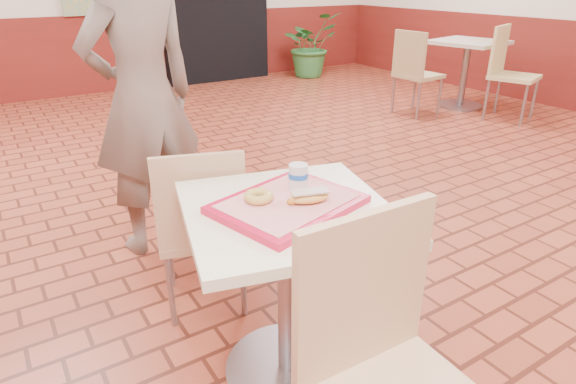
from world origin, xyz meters
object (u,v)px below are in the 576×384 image
customer (143,98)px  long_john_donut (308,197)px  serving_tray (288,204)px  paper_cup (298,176)px  main_table (288,267)px  chair_main_front (387,370)px  chair_second_left (415,69)px  potted_plant (310,45)px  second_table (466,63)px  ring_donut (258,196)px  chair_second_front (508,68)px  chair_main_back (201,224)px

customer → long_john_donut: bearing=85.5°
serving_tray → paper_cup: paper_cup is taller
long_john_donut → serving_tray: bearing=132.6°
main_table → serving_tray: 0.26m
chair_main_front → paper_cup: size_ratio=10.66×
chair_second_left → paper_cup: bearing=123.8°
customer → potted_plant: bearing=-144.8°
main_table → serving_tray: bearing=0.0°
second_table → serving_tray: bearing=-148.4°
main_table → second_table: 4.82m
ring_donut → paper_cup: 0.18m
chair_second_front → main_table: bearing=-172.8°
main_table → ring_donut: 0.30m
main_table → paper_cup: (0.09, 0.07, 0.32)m
chair_main_back → paper_cup: paper_cup is taller
paper_cup → serving_tray: bearing=-141.1°
second_table → chair_second_front: size_ratio=0.79×
chair_second_front → paper_cup: bearing=-173.1°
customer → ring_donut: 1.25m
main_table → chair_main_back: size_ratio=0.90×
second_table → customer: bearing=-163.7°
main_table → long_john_donut: size_ratio=4.81×
chair_main_front → potted_plant: size_ratio=0.98×
chair_main_front → second_table: chair_main_front is taller
customer → chair_second_left: (3.40, 1.28, -0.36)m
customer → potted_plant: size_ratio=1.82×
paper_cup → potted_plant: size_ratio=0.09×
long_john_donut → potted_plant: 6.31m
customer → second_table: 4.38m
customer → chair_second_front: 4.21m
chair_second_front → potted_plant: size_ratio=1.03×
chair_main_front → second_table: size_ratio=1.20×
long_john_donut → chair_main_back: bearing=104.5°
long_john_donut → chair_second_front: 4.49m
potted_plant → paper_cup: bearing=-125.3°
long_john_donut → chair_second_front: (4.01, 1.99, -0.24)m
paper_cup → chair_main_front: bearing=-103.0°
long_john_donut → paper_cup: bearing=71.2°
ring_donut → long_john_donut: bearing=-37.2°
main_table → chair_second_front: chair_second_front is taller
main_table → chair_second_left: (3.31, 2.57, 0.02)m
chair_main_back → chair_second_front: size_ratio=0.83×
main_table → long_john_donut: 0.30m
long_john_donut → chair_second_left: bearing=38.9°
customer → serving_tray: (0.09, -1.30, -0.12)m
ring_donut → second_table: size_ratio=0.13×
second_table → chair_second_front: 0.59m
paper_cup → long_john_donut: bearing=-108.8°
chair_second_left → second_table: bearing=-97.7°
serving_tray → chair_main_back: bearing=101.1°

